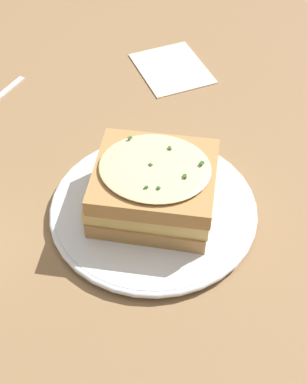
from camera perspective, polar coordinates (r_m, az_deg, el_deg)
The scene contains 4 objects.
ground_plane at distance 0.61m, azimuth -1.77°, elevation -2.28°, with size 2.40×2.40×0.00m, color olive.
dinner_plate at distance 0.60m, azimuth -0.00°, elevation -2.05°, with size 0.23×0.23×0.01m.
sandwich at distance 0.57m, azimuth 0.05°, elevation 0.50°, with size 0.14×0.15×0.07m.
napkin at distance 0.82m, azimuth 1.97°, elevation 13.09°, with size 0.12×0.09×0.00m, color silver.
Camera 1 is at (-0.39, -0.01, 0.47)m, focal length 50.00 mm.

